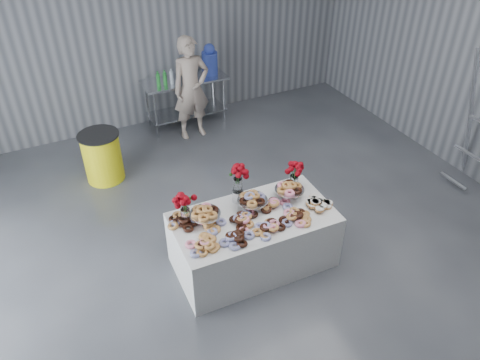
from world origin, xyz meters
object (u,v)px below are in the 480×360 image
(water_jug, at_px, (210,60))
(display_table, at_px, (253,240))
(person, at_px, (191,89))
(prep_table, at_px, (185,93))
(trash_barrel, at_px, (102,157))

(water_jug, bearing_deg, display_table, -105.64)
(water_jug, distance_m, person, 0.73)
(prep_table, height_order, water_jug, water_jug)
(prep_table, bearing_deg, water_jug, -0.00)
(prep_table, xyz_separation_m, person, (-0.03, -0.43, 0.28))
(display_table, distance_m, prep_table, 3.77)
(display_table, bearing_deg, trash_barrel, 115.11)
(person, bearing_deg, prep_table, 82.90)
(display_table, relative_size, trash_barrel, 2.40)
(prep_table, relative_size, water_jug, 2.71)
(display_table, relative_size, water_jug, 3.43)
(display_table, height_order, trash_barrel, trash_barrel)
(prep_table, xyz_separation_m, trash_barrel, (-1.78, -1.08, -0.22))
(display_table, xyz_separation_m, prep_table, (0.54, 3.72, 0.24))
(water_jug, height_order, person, person)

